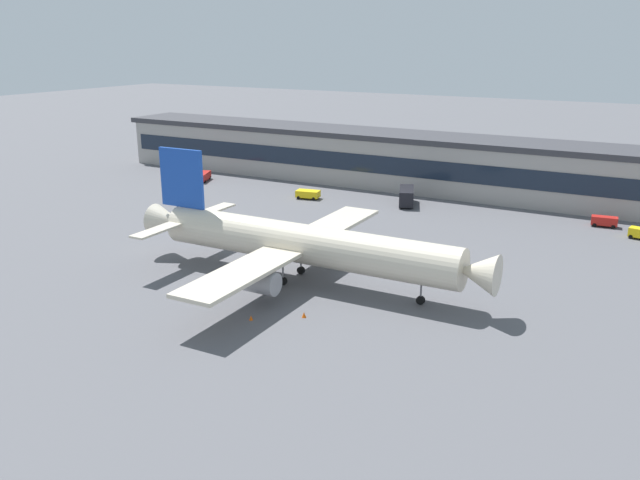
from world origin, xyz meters
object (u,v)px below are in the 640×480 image
follow_me_car (605,221)px  traffic_cone_1 (251,318)px  airliner (300,243)px  belt_loader (204,176)px  fuel_truck (406,196)px  traffic_cone_0 (304,315)px  pushback_tractor (308,194)px

follow_me_car → traffic_cone_1: bearing=-116.3°
airliner → belt_loader: bearing=139.6°
belt_loader → traffic_cone_1: belt_loader is taller
fuel_truck → traffic_cone_0: (10.35, -58.17, -1.54)m
follow_me_car → traffic_cone_1: follow_me_car is taller
airliner → traffic_cone_0: size_ratio=77.58×
pushback_tractor → fuel_truck: bearing=14.0°
fuel_truck → traffic_cone_1: size_ratio=15.13×
pushback_tractor → traffic_cone_0: bearing=-60.1°
airliner → traffic_cone_0: bearing=-57.1°
belt_loader → pushback_tractor: belt_loader is taller
airliner → follow_me_car: bearing=56.2°
airliner → traffic_cone_1: bearing=-83.4°
fuel_truck → belt_loader: bearing=-178.2°
follow_me_car → traffic_cone_0: follow_me_car is taller
follow_me_car → traffic_cone_0: bearing=-113.8°
belt_loader → fuel_truck: (50.60, 1.58, 0.73)m
airliner → belt_loader: (-54.16, 46.11, -4.32)m
traffic_cone_0 → traffic_cone_1: size_ratio=1.17×
follow_me_car → traffic_cone_1: size_ratio=7.85×
traffic_cone_1 → belt_loader: bearing=132.8°
belt_loader → follow_me_car: 87.71m
follow_me_car → belt_loader: bearing=-177.4°
airliner → pushback_tractor: size_ratio=10.20×
traffic_cone_0 → traffic_cone_1: bearing=-143.7°
pushback_tractor → traffic_cone_1: (25.37, -56.91, -0.76)m
pushback_tractor → fuel_truck: (20.16, 5.04, 0.83)m
belt_loader → traffic_cone_0: belt_loader is taller
belt_loader → follow_me_car: belt_loader is taller
traffic_cone_0 → airliner: bearing=122.9°
pushback_tractor → traffic_cone_0: size_ratio=7.61×
traffic_cone_0 → fuel_truck: bearing=100.1°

